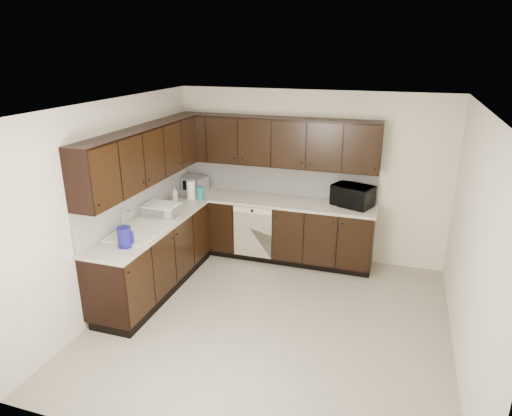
{
  "coord_description": "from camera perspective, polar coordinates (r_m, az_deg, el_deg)",
  "views": [
    {
      "loc": [
        1.25,
        -4.44,
        3.07
      ],
      "look_at": [
        -0.39,
        0.6,
        1.18
      ],
      "focal_mm": 32.0,
      "sensor_mm": 36.0,
      "label": 1
    }
  ],
  "objects": [
    {
      "name": "countertop",
      "position": [
        6.36,
        -3.94,
        -0.2
      ],
      "size": [
        3.03,
        2.83,
        0.04
      ],
      "color": "beige",
      "rests_on": "lower_cabinets"
    },
    {
      "name": "sink",
      "position": [
        5.74,
        -14.36,
        -3.46
      ],
      "size": [
        0.54,
        0.82,
        0.42
      ],
      "color": "beige",
      "rests_on": "countertop"
    },
    {
      "name": "soap_bottle_b",
      "position": [
        6.7,
        -10.12,
        1.71
      ],
      "size": [
        0.09,
        0.09,
        0.22
      ],
      "primitive_type": "imported",
      "rotation": [
        0.0,
        0.0,
        0.05
      ],
      "color": "gray",
      "rests_on": "countertop"
    },
    {
      "name": "microwave",
      "position": [
        6.54,
        11.97,
        1.52
      ],
      "size": [
        0.64,
        0.54,
        0.3
      ],
      "primitive_type": "imported",
      "rotation": [
        0.0,
        0.0,
        -0.38
      ],
      "color": "black",
      "rests_on": "countertop"
    },
    {
      "name": "upper_cabinets",
      "position": [
        6.25,
        -4.6,
        7.53
      ],
      "size": [
        3.0,
        2.8,
        0.7
      ],
      "color": "black",
      "rests_on": "wall_back"
    },
    {
      "name": "blue_pitcher",
      "position": [
        5.3,
        -16.11,
        -3.51
      ],
      "size": [
        0.17,
        0.17,
        0.24
      ],
      "primitive_type": "cylinder",
      "rotation": [
        0.0,
        0.0,
        0.1
      ],
      "color": "#140F91",
      "rests_on": "countertop"
    },
    {
      "name": "wall_back",
      "position": [
        6.81,
        6.75,
        3.95
      ],
      "size": [
        4.0,
        0.02,
        2.5
      ],
      "primitive_type": "cube",
      "color": "beige",
      "rests_on": "floor"
    },
    {
      "name": "wall_left",
      "position": [
        5.79,
        -17.28,
        0.38
      ],
      "size": [
        0.02,
        4.0,
        2.5
      ],
      "primitive_type": "cube",
      "color": "beige",
      "rests_on": "floor"
    },
    {
      "name": "paper_towel_roll",
      "position": [
        6.77,
        -8.12,
        2.26
      ],
      "size": [
        0.14,
        0.14,
        0.27
      ],
      "primitive_type": "cylinder",
      "rotation": [
        0.0,
        0.0,
        -0.11
      ],
      "color": "white",
      "rests_on": "countertop"
    },
    {
      "name": "backsplash",
      "position": [
        6.54,
        -5.01,
        2.73
      ],
      "size": [
        3.0,
        2.8,
        0.48
      ],
      "color": "silver",
      "rests_on": "countertop"
    },
    {
      "name": "toaster_oven",
      "position": [
        7.16,
        -7.61,
        3.04
      ],
      "size": [
        0.42,
        0.35,
        0.22
      ],
      "primitive_type": "cube",
      "rotation": [
        0.0,
        0.0,
        -0.28
      ],
      "color": "silver",
      "rests_on": "countertop"
    },
    {
      "name": "wall_front",
      "position": [
        3.29,
        -7.83,
        -14.17
      ],
      "size": [
        4.0,
        0.02,
        2.5
      ],
      "primitive_type": "cube",
      "color": "beige",
      "rests_on": "floor"
    },
    {
      "name": "lower_cabinets",
      "position": [
        6.55,
        -3.81,
        -4.37
      ],
      "size": [
        3.0,
        2.8,
        0.9
      ],
      "color": "black",
      "rests_on": "floor"
    },
    {
      "name": "dishwasher",
      "position": [
        6.66,
        -0.43,
        -2.67
      ],
      "size": [
        0.58,
        0.04,
        0.78
      ],
      "color": "beige",
      "rests_on": "lower_cabinets"
    },
    {
      "name": "teal_tumbler",
      "position": [
        6.72,
        -7.0,
        1.84
      ],
      "size": [
        0.11,
        0.11,
        0.2
      ],
      "primitive_type": "cylinder",
      "rotation": [
        0.0,
        0.0,
        0.29
      ],
      "color": "#0D9284",
      "rests_on": "countertop"
    },
    {
      "name": "wall_right",
      "position": [
        4.86,
        25.49,
        -4.42
      ],
      "size": [
        0.02,
        4.0,
        2.5
      ],
      "primitive_type": "cube",
      "color": "beige",
      "rests_on": "floor"
    },
    {
      "name": "floor",
      "position": [
        5.54,
        1.94,
        -14.06
      ],
      "size": [
        4.0,
        4.0,
        0.0
      ],
      "primitive_type": "plane",
      "color": "#A59D89",
      "rests_on": "ground"
    },
    {
      "name": "soap_bottle_a",
      "position": [
        6.04,
        -10.91,
        -0.51
      ],
      "size": [
        0.09,
        0.09,
        0.18
      ],
      "primitive_type": "imported",
      "rotation": [
        0.0,
        0.0,
        0.06
      ],
      "color": "gray",
      "rests_on": "countertop"
    },
    {
      "name": "storage_bin",
      "position": [
        6.13,
        -11.78,
        -0.34
      ],
      "size": [
        0.46,
        0.36,
        0.17
      ],
      "primitive_type": "cube",
      "rotation": [
        0.0,
        0.0,
        0.12
      ],
      "color": "silver",
      "rests_on": "countertop"
    },
    {
      "name": "ceiling",
      "position": [
        4.65,
        2.3,
        12.55
      ],
      "size": [
        4.0,
        4.0,
        0.0
      ],
      "primitive_type": "plane",
      "rotation": [
        3.14,
        0.0,
        0.0
      ],
      "color": "white",
      "rests_on": "wall_back"
    }
  ]
}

